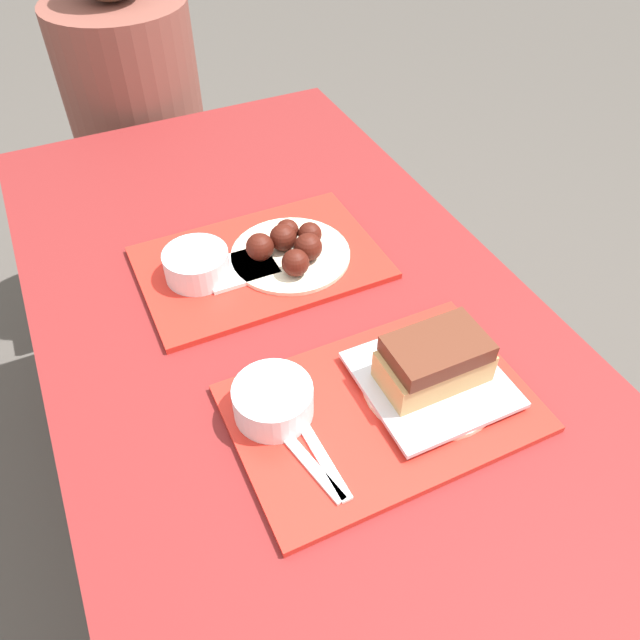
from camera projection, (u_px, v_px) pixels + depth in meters
name	position (u px, v px, depth m)	size (l,w,h in m)	color
ground_plane	(312.00, 549.00, 1.56)	(12.00, 12.00, 0.00)	#4C4742
picnic_table	(308.00, 379.00, 1.09)	(0.82, 1.67, 0.76)	maroon
picnic_bench_far	(172.00, 207.00, 1.98)	(0.78, 0.28, 0.43)	maroon
tray_near	(382.00, 408.00, 0.91)	(0.43, 0.29, 0.01)	red
tray_far	(262.00, 262.00, 1.15)	(0.43, 0.29, 0.01)	red
bowl_coleslaw_near	(273.00, 399.00, 0.88)	(0.11, 0.11, 0.05)	silver
brisket_sandwich_plate	(433.00, 368.00, 0.91)	(0.21, 0.21, 0.09)	beige
plastic_fork_near	(303.00, 456.00, 0.85)	(0.05, 0.17, 0.00)	white
plastic_knife_near	(318.00, 450.00, 0.85)	(0.02, 0.17, 0.00)	white
bowl_coleslaw_far	(196.00, 263.00, 1.09)	(0.11, 0.11, 0.05)	silver
wings_plate_far	(290.00, 248.00, 1.13)	(0.22, 0.22, 0.06)	beige
napkin_far	(240.00, 269.00, 1.12)	(0.13, 0.09, 0.01)	white
person_seated_across	(133.00, 96.00, 1.70)	(0.36, 0.36, 0.74)	brown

